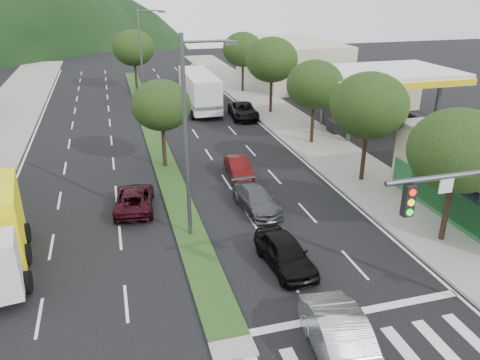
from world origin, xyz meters
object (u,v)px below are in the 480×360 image
object	(u,v)px
suv_maroon	(134,199)
car_queue_c	(238,168)
motorhome	(199,90)
tree_r_d	(272,60)
tree_r_b	(369,106)
tree_r_c	(315,85)
sedan_silver	(343,344)
tree_med_near	(161,105)
car_queue_d	(243,111)
streetlight_near	(190,131)
tree_med_far	(133,48)
car_queue_a	(285,253)
streetlight_mid	(143,56)
tree_r_e	(243,50)
car_queue_b	(256,199)
tree_r_a	(458,151)

from	to	relation	value
suv_maroon	car_queue_c	world-z (taller)	car_queue_c
motorhome	tree_r_d	bearing A→B (deg)	-25.86
tree_r_b	tree_r_c	xyz separation A→B (m)	(0.00, 8.00, -0.29)
tree_r_c	sedan_silver	world-z (taller)	tree_r_c
sedan_silver	tree_med_near	bearing A→B (deg)	105.26
sedan_silver	suv_maroon	bearing A→B (deg)	118.62
tree_r_b	car_queue_d	distance (m)	17.76
tree_med_near	streetlight_near	world-z (taller)	streetlight_near
tree_med_far	car_queue_a	world-z (taller)	tree_med_far
tree_r_d	streetlight_mid	bearing A→B (deg)	165.73
tree_r_e	motorhome	bearing A→B (deg)	-133.84
tree_med_far	suv_maroon	xyz separation A→B (m)	(-2.51, -32.09, -4.37)
car_queue_b	motorhome	size ratio (longest dim) A/B	0.45
streetlight_near	car_queue_b	xyz separation A→B (m)	(3.95, 1.92, -4.96)
tree_r_a	car_queue_d	bearing A→B (deg)	97.13
tree_r_b	tree_med_near	size ratio (longest dim) A/B	1.15
car_queue_c	tree_r_d	bearing A→B (deg)	66.85
motorhome	tree_r_c	bearing A→B (deg)	-63.25
tree_med_far	motorhome	world-z (taller)	tree_med_far
car_queue_d	motorhome	xyz separation A→B (m)	(-3.38, 4.29, 1.25)
tree_r_c	tree_r_b	bearing A→B (deg)	-90.00
streetlight_mid	car_queue_b	size ratio (longest dim) A/B	2.33
tree_r_d	car_queue_a	bearing A→B (deg)	-107.83
tree_med_near	tree_med_far	xyz separation A→B (m)	(0.00, 26.00, 0.58)
tree_r_c	tree_med_far	xyz separation A→B (m)	(-12.00, 24.00, 0.26)
tree_r_e	car_queue_d	distance (m)	12.23
tree_r_e	car_queue_c	distance (m)	26.52
tree_r_a	tree_med_near	distance (m)	18.44
tree_r_b	car_queue_a	bearing A→B (deg)	-136.30
tree_med_near	car_queue_d	xyz separation A→B (m)	(8.88, 10.94, -3.71)
car_queue_b	motorhome	bearing A→B (deg)	81.06
tree_r_d	streetlight_mid	size ratio (longest dim) A/B	0.72
streetlight_near	car_queue_c	distance (m)	9.53
tree_r_a	car_queue_b	bearing A→B (deg)	142.94
tree_r_d	car_queue_c	size ratio (longest dim) A/B	1.86
streetlight_mid	car_queue_c	xyz separation A→B (m)	(4.28, -18.08, -4.95)
sedan_silver	car_queue_d	size ratio (longest dim) A/B	0.96
tree_r_e	car_queue_c	world-z (taller)	tree_r_e
tree_med_near	streetlight_mid	bearing A→B (deg)	89.22
tree_med_near	suv_maroon	xyz separation A→B (m)	(-2.51, -6.09, -3.79)
tree_med_far	suv_maroon	size ratio (longest dim) A/B	1.52
streetlight_mid	suv_maroon	size ratio (longest dim) A/B	2.19
tree_med_near	motorhome	bearing A→B (deg)	70.15
tree_r_b	sedan_silver	xyz separation A→B (m)	(-8.58, -14.04, -4.22)
car_queue_c	suv_maroon	bearing A→B (deg)	-153.35
car_queue_a	tree_r_b	bearing A→B (deg)	39.50
tree_r_a	sedan_silver	distance (m)	11.23
car_queue_c	streetlight_mid	bearing A→B (deg)	106.67
tree_med_near	motorhome	size ratio (longest dim) A/B	0.63
sedan_silver	car_queue_a	bearing A→B (deg)	93.48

